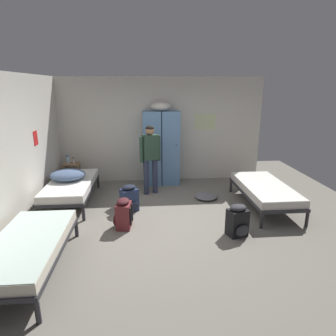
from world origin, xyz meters
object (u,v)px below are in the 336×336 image
Objects in this scene: shelf_unit at (72,172)px; bed_right at (265,189)px; backpack_maroon at (123,214)px; lotion_bottle at (73,161)px; clothes_pile_grey at (206,196)px; bedding_heap at (68,175)px; bed_left_rear at (71,186)px; backpack_navy at (130,199)px; person_traveler at (150,154)px; backpack_black at (238,221)px; water_bottle at (68,160)px; bed_left_front at (27,247)px; locker_bank at (161,146)px.

shelf_unit is 0.30× the size of bed_right.
lotion_bottle is at bearing 119.99° from backpack_maroon.
backpack_maroon is at bearing -145.20° from clothes_pile_grey.
clothes_pile_grey is (-1.10, 0.54, -0.33)m from bed_right.
bed_right is at bearing -21.75° from lotion_bottle.
bed_right is 3.45× the size of backpack_maroon.
bedding_heap is at bearing 170.88° from bed_right.
backpack_navy reaches higher than bed_left_rear.
person_traveler reaches higher than backpack_navy.
bed_left_rear is 3.81× the size of clothes_pile_grey.
bed_right is 1.46m from backpack_black.
backpack_black is (3.30, -2.80, -0.38)m from lotion_bottle.
water_bottle reaches higher than bed_left_rear.
person_traveler is 3.19× the size of clothes_pile_grey.
shelf_unit is 3.59m from bed_left_front.
bed_right is at bearing -39.97° from locker_bank.
shelf_unit is 0.77× the size of bedding_heap.
bed_right is 2.59m from person_traveler.
bedding_heap is at bearing -153.33° from locker_bank.
bed_left_rear is 2.58× the size of bedding_heap.
water_bottle is at bearing 159.37° from person_traveler.
backpack_navy reaches higher than bed_right.
clothes_pile_grey is at bearing -20.22° from water_bottle.
backpack_navy is (-0.45, -0.95, -0.70)m from person_traveler.
clothes_pile_grey is (1.68, 0.52, -0.20)m from backpack_navy.
locker_bank is 1.09× the size of bed_left_front.
backpack_black is 1.98m from backpack_maroon.
backpack_navy is (1.26, -0.55, -0.12)m from bed_left_rear.
bedding_heap reaches higher than shelf_unit.
shelf_unit is 0.33m from water_bottle.
bedding_heap is at bearing 91.59° from bed_left_front.
shelf_unit reaches higher than backpack_black.
shelf_unit is 2.28m from backpack_navy.
bed_left_front is at bearing -87.09° from lotion_bottle.
backpack_black is (-0.93, -1.12, -0.12)m from bed_right.
locker_bank is at bearing 26.67° from bedding_heap.
backpack_black is at bearing -28.52° from bed_left_rear.
water_bottle is (-0.33, 1.17, 0.28)m from bed_left_rear.
water_bottle is (-0.26, 1.08, 0.06)m from bedding_heap.
lotion_bottle reaches higher than backpack_black.
bedding_heap is at bearing 129.30° from bed_left_rear.
shelf_unit is 2.19m from person_traveler.
shelf_unit is at bearing 159.11° from person_traveler.
bed_right is at bearing -21.89° from shelf_unit.
water_bottle reaches higher than backpack_navy.
backpack_maroon is at bearing -109.07° from locker_bank.
bed_left_front is (0.25, -3.58, 0.04)m from shelf_unit.
bedding_heap reaches higher than bed_left_rear.
clothes_pile_grey is at bearing 34.80° from backpack_maroon.
person_traveler is at bearing -20.54° from lotion_bottle.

